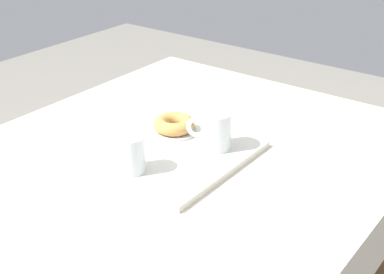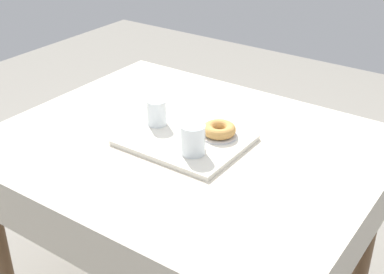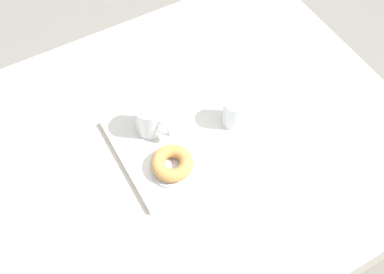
# 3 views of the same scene
# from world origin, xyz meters

# --- Properties ---
(dining_table) EXTENTS (1.27, 1.04, 0.76)m
(dining_table) POSITION_xyz_m (0.00, 0.00, 0.65)
(dining_table) COLOR beige
(dining_table) RESTS_ON ground
(serving_tray) EXTENTS (0.39, 0.32, 0.02)m
(serving_tray) POSITION_xyz_m (0.00, -0.01, 0.77)
(serving_tray) COLOR silver
(serving_tray) RESTS_ON dining_table
(tea_mug_left) EXTENTS (0.08, 0.12, 0.10)m
(tea_mug_left) POSITION_xyz_m (0.08, -0.07, 0.82)
(tea_mug_left) COLOR white
(tea_mug_left) RESTS_ON serving_tray
(water_glass_near) EXTENTS (0.07, 0.07, 0.09)m
(water_glass_near) POSITION_xyz_m (-0.14, 0.02, 0.82)
(water_glass_near) COLOR white
(water_glass_near) RESTS_ON serving_tray
(donut_plate_left) EXTENTS (0.12, 0.12, 0.01)m
(donut_plate_left) POSITION_xyz_m (0.09, 0.07, 0.78)
(donut_plate_left) COLOR silver
(donut_plate_left) RESTS_ON serving_tray
(sugar_donut_left) EXTENTS (0.11, 0.11, 0.04)m
(sugar_donut_left) POSITION_xyz_m (0.09, 0.07, 0.80)
(sugar_donut_left) COLOR tan
(sugar_donut_left) RESTS_ON donut_plate_left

